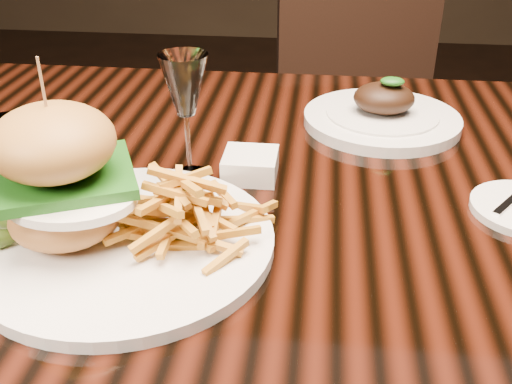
# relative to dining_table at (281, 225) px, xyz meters

# --- Properties ---
(dining_table) EXTENTS (1.60, 0.90, 0.75)m
(dining_table) POSITION_rel_dining_table_xyz_m (0.00, 0.00, 0.00)
(dining_table) COLOR black
(dining_table) RESTS_ON ground
(burger_plate) EXTENTS (0.34, 0.34, 0.22)m
(burger_plate) POSITION_rel_dining_table_xyz_m (-0.17, -0.19, 0.13)
(burger_plate) COLOR silver
(burger_plate) RESTS_ON dining_table
(ramekin) EXTENTS (0.08, 0.08, 0.03)m
(ramekin) POSITION_rel_dining_table_xyz_m (-0.04, 0.00, 0.09)
(ramekin) COLOR silver
(ramekin) RESTS_ON dining_table
(wine_glass) EXTENTS (0.06, 0.06, 0.17)m
(wine_glass) POSITION_rel_dining_table_xyz_m (-0.13, -0.01, 0.20)
(wine_glass) COLOR white
(wine_glass) RESTS_ON dining_table
(water_tumbler) EXTENTS (0.06, 0.06, 0.08)m
(water_tumbler) POSITION_rel_dining_table_xyz_m (-0.37, -0.03, 0.12)
(water_tumbler) COLOR white
(water_tumbler) RESTS_ON dining_table
(far_dish) EXTENTS (0.25, 0.25, 0.08)m
(far_dish) POSITION_rel_dining_table_xyz_m (0.15, 0.21, 0.09)
(far_dish) COLOR silver
(far_dish) RESTS_ON dining_table
(chair_far) EXTENTS (0.54, 0.55, 0.95)m
(chair_far) POSITION_rel_dining_table_xyz_m (0.16, 0.89, -0.13)
(chair_far) COLOR black
(chair_far) RESTS_ON ground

